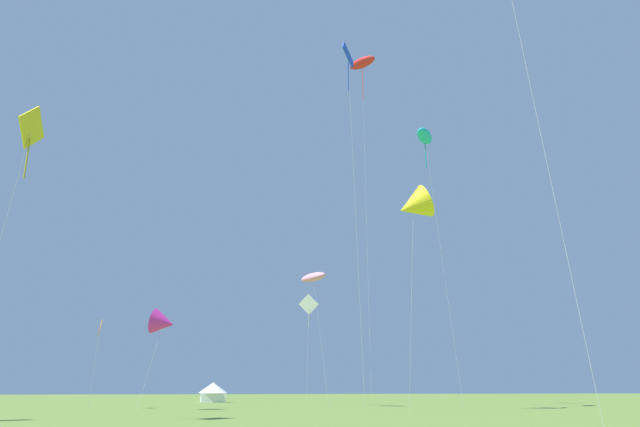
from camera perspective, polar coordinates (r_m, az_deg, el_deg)
The scene contains 10 objects.
kite_red_parafoil at distance 70.67m, azimuth 4.10°, elevation 14.27°, with size 3.22×3.71×38.56m.
kite_white_diamond at distance 64.03m, azimuth -1.10°, elevation -8.90°, with size 1.95×1.51×11.41m.
kite_yellow_delta at distance 51.39m, azimuth 9.00°, elevation 0.73°, with size 3.87×3.47×18.56m.
kite_orange_diamond at distance 55.47m, azimuth -20.50°, elevation -10.41°, with size 0.36×1.43×7.43m.
kite_magenta_delta at distance 50.23m, azimuth -14.88°, elevation -10.17°, with size 2.76×3.55×7.92m.
kite_cyan_parafoil at distance 59.56m, azimuth 10.07°, elevation 7.34°, with size 3.40×3.75×26.19m.
kite_blue_diamond at distance 52.91m, azimuth 2.74°, elevation 14.70°, with size 1.70×2.37×30.86m.
kite_yellow_diamond at distance 36.47m, azimuth -26.15°, elevation 7.22°, with size 1.69×2.54×16.76m.
kite_pink_parafoil at distance 57.85m, azimuth -0.66°, elevation -6.18°, with size 2.74×3.86×12.65m.
festival_tent_right at distance 78.82m, azimuth -10.30°, elevation -16.55°, with size 3.69×3.69×2.40m.
Camera 1 is at (-8.83, -4.22, 1.59)m, focal length 33.11 mm.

